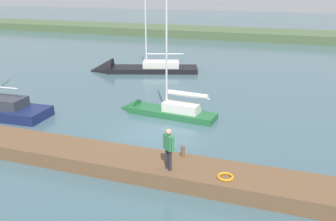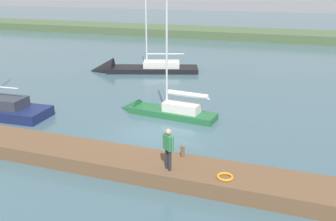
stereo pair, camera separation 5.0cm
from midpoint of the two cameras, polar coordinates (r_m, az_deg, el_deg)
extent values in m
plane|color=#42606B|center=(20.17, -2.43, -3.69)|extent=(200.00, 200.00, 0.00)
cube|color=#4C603D|center=(58.61, 12.69, 11.04)|extent=(180.00, 8.00, 2.40)
cube|color=brown|center=(16.56, -7.90, -7.92)|extent=(27.78, 2.23, 0.67)
cylinder|color=brown|center=(15.99, 2.25, -6.43)|extent=(0.17, 0.17, 0.50)
torus|color=orange|center=(14.59, 8.90, -10.24)|extent=(0.66, 0.66, 0.10)
cube|color=#236638|center=(22.82, 0.58, -0.87)|extent=(5.70, 2.05, 0.77)
cone|color=#236638|center=(24.24, -6.19, 0.24)|extent=(1.47, 1.60, 1.47)
cube|color=silver|center=(22.36, 2.04, 0.50)|extent=(2.35, 1.23, 0.56)
cylinder|color=silver|center=(22.00, -0.31, 8.31)|extent=(0.12, 0.12, 6.57)
cylinder|color=silver|center=(21.97, 3.04, 2.25)|extent=(2.83, 0.39, 0.10)
cylinder|color=silver|center=(21.94, 3.05, 2.55)|extent=(2.57, 0.56, 0.30)
cube|color=black|center=(34.73, -2.51, 6.23)|extent=(8.83, 5.03, 0.77)
cone|color=black|center=(35.34, -10.44, 6.16)|extent=(2.85, 3.00, 2.43)
cube|color=silver|center=(34.56, -1.14, 7.30)|extent=(3.74, 2.73, 0.55)
cylinder|color=silver|center=(34.01, -3.61, 14.42)|extent=(0.14, 0.14, 9.17)
cylinder|color=silver|center=(34.36, -0.54, 8.88)|extent=(3.36, 1.23, 0.11)
cylinder|color=#28282D|center=(14.77, 0.23, -7.86)|extent=(0.14, 0.14, 0.89)
cylinder|color=#28282D|center=(14.93, -0.23, -7.54)|extent=(0.14, 0.14, 0.89)
cube|color=#337F4C|center=(14.53, 0.00, -5.03)|extent=(0.52, 0.46, 0.63)
sphere|color=tan|center=(14.34, 0.00, -3.34)|extent=(0.24, 0.24, 0.24)
cylinder|color=#337F4C|center=(14.30, 0.65, -5.37)|extent=(0.09, 0.09, 0.60)
cylinder|color=#337F4C|center=(14.74, -0.63, -4.59)|extent=(0.09, 0.09, 0.60)
camera|label=1|loc=(0.03, -90.08, -0.03)|focal=38.80mm
camera|label=2|loc=(0.03, 89.92, 0.03)|focal=38.80mm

